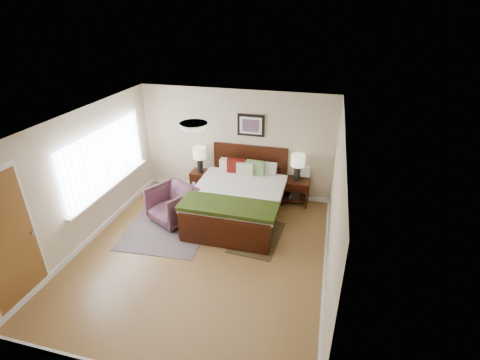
{
  "coord_description": "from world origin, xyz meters",
  "views": [
    {
      "loc": [
        1.98,
        -4.8,
        4.11
      ],
      "look_at": [
        0.46,
        1.08,
        1.05
      ],
      "focal_mm": 26.0,
      "sensor_mm": 36.0,
      "label": 1
    }
  ],
  "objects": [
    {
      "name": "floor",
      "position": [
        0.0,
        0.0,
        0.0
      ],
      "size": [
        5.0,
        5.0,
        0.0
      ],
      "primitive_type": "plane",
      "color": "olive",
      "rests_on": "ground"
    },
    {
      "name": "back_wall",
      "position": [
        0.0,
        2.5,
        1.25
      ],
      "size": [
        4.5,
        0.04,
        2.5
      ],
      "primitive_type": "cube",
      "color": "#C9B391",
      "rests_on": "ground"
    },
    {
      "name": "front_wall",
      "position": [
        0.0,
        -2.5,
        1.25
      ],
      "size": [
        4.5,
        0.04,
        2.5
      ],
      "primitive_type": "cube",
      "color": "#C9B391",
      "rests_on": "ground"
    },
    {
      "name": "left_wall",
      "position": [
        -2.25,
        0.0,
        1.25
      ],
      "size": [
        0.04,
        5.0,
        2.5
      ],
      "primitive_type": "cube",
      "color": "#C9B391",
      "rests_on": "ground"
    },
    {
      "name": "right_wall",
      "position": [
        2.25,
        0.0,
        1.25
      ],
      "size": [
        0.04,
        5.0,
        2.5
      ],
      "primitive_type": "cube",
      "color": "#C9B391",
      "rests_on": "ground"
    },
    {
      "name": "ceiling",
      "position": [
        0.0,
        0.0,
        2.5
      ],
      "size": [
        4.5,
        5.0,
        0.02
      ],
      "primitive_type": "cube",
      "color": "white",
      "rests_on": "back_wall"
    },
    {
      "name": "window",
      "position": [
        -2.2,
        0.7,
        1.38
      ],
      "size": [
        0.11,
        2.72,
        1.32
      ],
      "color": "silver",
      "rests_on": "left_wall"
    },
    {
      "name": "door",
      "position": [
        -2.23,
        -1.75,
        1.07
      ],
      "size": [
        0.06,
        1.0,
        2.18
      ],
      "color": "silver",
      "rests_on": "ground"
    },
    {
      "name": "ceil_fixture",
      "position": [
        0.0,
        0.0,
        2.47
      ],
      "size": [
        0.44,
        0.44,
        0.08
      ],
      "color": "white",
      "rests_on": "ceiling"
    },
    {
      "name": "bed",
      "position": [
        0.35,
        1.38,
        0.56
      ],
      "size": [
        1.87,
        2.28,
        1.23
      ],
      "color": "#331407",
      "rests_on": "ground"
    },
    {
      "name": "wall_art",
      "position": [
        0.35,
        2.47,
        1.72
      ],
      "size": [
        0.62,
        0.05,
        0.5
      ],
      "color": "black",
      "rests_on": "back_wall"
    },
    {
      "name": "nightstand_left",
      "position": [
        -0.83,
        2.25,
        0.42
      ],
      "size": [
        0.45,
        0.4,
        0.53
      ],
      "color": "#331407",
      "rests_on": "ground"
    },
    {
      "name": "nightstand_right",
      "position": [
        1.46,
        2.26,
        0.36
      ],
      "size": [
        0.6,
        0.45,
        0.6
      ],
      "color": "#331407",
      "rests_on": "ground"
    },
    {
      "name": "lamp_left",
      "position": [
        -0.83,
        2.27,
        0.95
      ],
      "size": [
        0.31,
        0.31,
        0.61
      ],
      "color": "black",
      "rests_on": "nightstand_left"
    },
    {
      "name": "lamp_right",
      "position": [
        1.46,
        2.27,
        1.01
      ],
      "size": [
        0.31,
        0.31,
        0.61
      ],
      "color": "black",
      "rests_on": "nightstand_right"
    },
    {
      "name": "armchair",
      "position": [
        -0.96,
        0.9,
        0.39
      ],
      "size": [
        1.13,
        1.14,
        0.78
      ],
      "primitive_type": "imported",
      "rotation": [
        0.0,
        0.0,
        -0.49
      ],
      "color": "#5A313F",
      "rests_on": "ground"
    },
    {
      "name": "rug_persian",
      "position": [
        -0.97,
        0.82,
        0.01
      ],
      "size": [
        1.76,
        2.37,
        0.01
      ],
      "primitive_type": "cube",
      "rotation": [
        0.0,
        0.0,
        0.07
      ],
      "color": "#0F0C3C",
      "rests_on": "ground"
    },
    {
      "name": "rug_navy",
      "position": [
        0.9,
        0.74,
        0.01
      ],
      "size": [
        0.97,
        1.37,
        0.01
      ],
      "primitive_type": "cube",
      "rotation": [
        0.0,
        0.0,
        -0.07
      ],
      "color": "black",
      "rests_on": "ground"
    }
  ]
}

